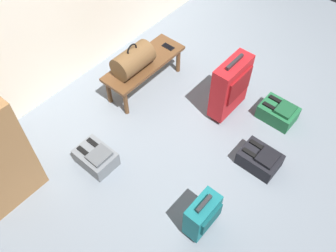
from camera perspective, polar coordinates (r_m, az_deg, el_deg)
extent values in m
plane|color=slate|center=(3.78, 3.36, -1.55)|extent=(6.60, 6.60, 0.00)
cube|color=brown|center=(4.03, -3.82, 9.89)|extent=(1.00, 0.36, 0.04)
cylinder|color=brown|center=(3.88, -6.71, 3.71)|extent=(0.05, 0.05, 0.33)
cylinder|color=brown|center=(4.33, 1.62, 10.34)|extent=(0.05, 0.05, 0.33)
cylinder|color=brown|center=(4.02, -9.34, 5.48)|extent=(0.05, 0.05, 0.33)
cylinder|color=brown|center=(4.45, -1.01, 11.79)|extent=(0.05, 0.05, 0.33)
cylinder|color=brown|center=(3.85, -5.55, 10.33)|extent=(0.44, 0.26, 0.26)
torus|color=black|center=(3.76, -5.71, 11.92)|extent=(0.14, 0.02, 0.14)
cube|color=black|center=(4.19, 0.01, 12.43)|extent=(0.07, 0.14, 0.01)
cube|color=black|center=(4.19, 0.01, 12.48)|extent=(0.06, 0.13, 0.00)
cube|color=red|center=(3.78, 9.78, 6.17)|extent=(0.47, 0.18, 0.63)
cube|color=maroon|center=(3.70, 11.27, 6.25)|extent=(0.38, 0.02, 0.28)
cube|color=#262628|center=(3.56, 10.52, 9.94)|extent=(0.26, 0.03, 0.04)
cylinder|color=black|center=(3.96, 7.03, 1.91)|extent=(0.02, 0.05, 0.05)
cylinder|color=black|center=(4.15, 9.70, 4.54)|extent=(0.02, 0.05, 0.05)
cube|color=#14666B|center=(3.08, 5.41, -13.81)|extent=(0.32, 0.16, 0.37)
cube|color=#0E474A|center=(3.02, 6.91, -14.45)|extent=(0.26, 0.02, 0.17)
cube|color=#262628|center=(2.89, 5.71, -12.13)|extent=(0.18, 0.03, 0.04)
cylinder|color=black|center=(3.24, 3.06, -16.16)|extent=(0.02, 0.05, 0.05)
cylinder|color=black|center=(3.32, 5.54, -13.38)|extent=(0.02, 0.05, 0.05)
cube|color=slate|center=(3.59, -11.32, -4.93)|extent=(0.28, 0.38, 0.17)
cube|color=#515559|center=(3.47, -10.85, -4.60)|extent=(0.21, 0.17, 0.04)
cube|color=black|center=(3.52, -13.03, -4.11)|extent=(0.04, 0.19, 0.02)
cube|color=black|center=(3.56, -11.53, -2.86)|extent=(0.04, 0.19, 0.02)
cube|color=black|center=(3.62, 14.26, -5.14)|extent=(0.28, 0.38, 0.17)
cube|color=black|center=(3.52, 15.50, -4.79)|extent=(0.21, 0.17, 0.04)
cube|color=black|center=(3.51, 13.13, -4.39)|extent=(0.04, 0.19, 0.02)
cube|color=black|center=(3.59, 14.19, -3.09)|extent=(0.04, 0.19, 0.02)
cube|color=#1E6038|center=(4.03, 16.97, 2.03)|extent=(0.28, 0.38, 0.17)
cube|color=#184D2C|center=(3.95, 18.13, 2.50)|extent=(0.21, 0.17, 0.04)
cube|color=black|center=(3.94, 16.02, 2.88)|extent=(0.04, 0.19, 0.02)
cube|color=black|center=(4.02, 16.91, 3.90)|extent=(0.04, 0.19, 0.02)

